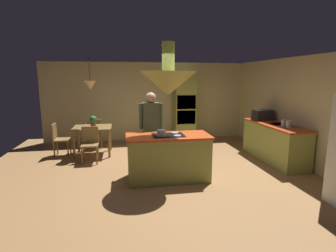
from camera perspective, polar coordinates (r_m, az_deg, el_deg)
ground at (r=5.67m, az=-0.31°, el=-10.76°), size 8.16×8.16×0.00m
wall_back at (r=8.74m, az=-4.11°, el=5.36°), size 6.80×0.10×2.55m
wall_right at (r=7.01m, az=26.32°, el=3.02°), size 0.10×7.20×2.55m
kitchen_island at (r=5.33m, az=0.05°, el=-6.84°), size 1.68×0.79×0.95m
counter_run_right at (r=7.08m, az=22.18°, el=-3.20°), size 0.73×2.12×0.93m
oven_tower at (r=8.54m, az=3.57°, el=3.99°), size 0.66×0.62×2.18m
dining_table at (r=7.29m, az=-16.18°, el=-1.02°), size 1.00×0.85×0.76m
person_at_island at (r=5.80m, az=-3.71°, el=0.07°), size 0.53×0.23×1.74m
range_hood at (r=5.08m, az=0.05°, el=9.64°), size 1.10×1.10×1.00m
pendant_light_over_table at (r=7.16m, az=-16.68°, el=8.52°), size 0.32×0.32×0.82m
chair_facing_island at (r=6.70m, az=-16.69°, el=-3.35°), size 0.40×0.40×0.87m
chair_by_back_wall at (r=7.95m, az=-15.64°, el=-1.14°), size 0.40×0.40×0.87m
chair_at_corner at (r=7.47m, az=-22.83°, el=-2.32°), size 0.40×0.40×0.87m
potted_plant_on_table at (r=7.25m, az=-16.09°, el=1.15°), size 0.20×0.20×0.30m
cup_on_table at (r=7.07m, az=-17.57°, el=-0.17°), size 0.07×0.07×0.09m
canister_flour at (r=6.55m, az=24.88°, el=0.38°), size 0.11×0.11×0.18m
canister_sugar at (r=6.70m, az=24.00°, el=0.57°), size 0.12×0.12×0.16m
microwave_on_counter at (r=7.50m, az=19.96°, el=2.30°), size 0.46×0.36×0.28m
cooking_pot_on_cooktop at (r=5.04m, az=-1.48°, el=-1.51°), size 0.18×0.18×0.12m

